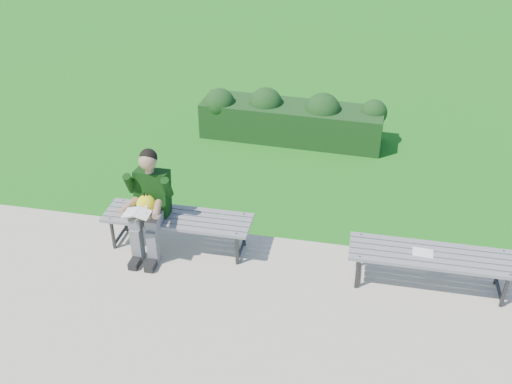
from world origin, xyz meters
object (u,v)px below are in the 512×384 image
(hedge, at_px, (290,118))
(bench_left, at_px, (178,220))
(seated_boy, at_px, (149,201))
(paper_sheet, at_px, (423,253))
(bench_right, at_px, (431,258))

(hedge, bearing_deg, bench_left, -105.07)
(bench_left, height_order, seated_boy, seated_boy)
(paper_sheet, bearing_deg, bench_left, 177.08)
(hedge, relative_size, bench_right, 1.72)
(bench_right, xyz_separation_m, seated_boy, (-3.27, 0.05, 0.30))
(hedge, xyz_separation_m, seated_boy, (-1.19, -3.39, 0.33))
(hedge, xyz_separation_m, bench_right, (2.08, -3.45, 0.03))
(seated_boy, bearing_deg, paper_sheet, -0.96)
(bench_right, bearing_deg, paper_sheet, 180.00)
(hedge, distance_m, bench_left, 3.42)
(bench_right, bearing_deg, seated_boy, 179.07)
(bench_right, distance_m, seated_boy, 3.29)
(bench_right, xyz_separation_m, paper_sheet, (-0.10, 0.00, 0.06))
(hedge, bearing_deg, paper_sheet, -60.09)
(bench_left, bearing_deg, seated_boy, -162.68)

